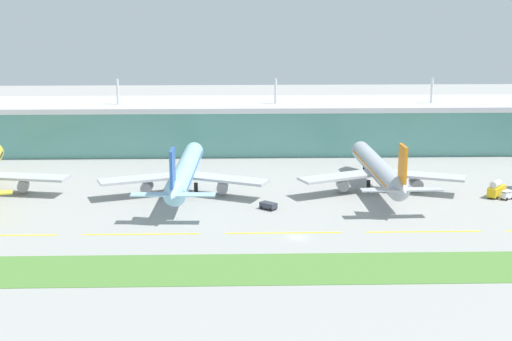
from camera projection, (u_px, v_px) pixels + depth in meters
ground_plane at (297, 237)px, 171.70m from camera, size 600.00×600.00×0.00m
terminal_building at (275, 125)px, 267.37m from camera, size 288.00×34.00×26.92m
airliner_near_middle at (185, 172)px, 207.94m from camera, size 48.76×64.51×18.90m
airliner_far_middle at (379, 169)px, 211.02m from camera, size 48.78×61.36×18.90m
taxiway_stripe_mid_west at (141, 234)px, 173.97m from camera, size 28.00×0.70×0.04m
taxiway_stripe_centre at (283, 233)px, 174.89m from camera, size 28.00×0.70×0.04m
taxiway_stripe_mid_east at (424, 232)px, 175.82m from camera, size 28.00×0.70×0.04m
grass_verge at (305, 268)px, 152.08m from camera, size 300.00×18.00×0.10m
pushback_tug at (268, 205)px, 194.04m from camera, size 4.89×4.70×1.85m
baggage_cart at (507, 195)px, 203.45m from camera, size 4.00×3.51×2.48m
fuel_truck at (496, 189)px, 205.64m from camera, size 6.80×7.05×4.95m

